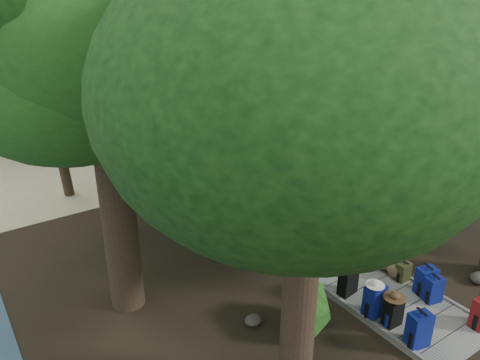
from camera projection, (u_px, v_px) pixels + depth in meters
ground at (297, 242)px, 12.57m from camera, size 120.00×120.00×0.00m
sand_beach at (99, 112)px, 24.70m from camera, size 40.00×22.00×0.02m
boardwalk at (274, 225)px, 13.30m from camera, size 2.00×12.00×0.12m
backpack_left_a at (419, 328)px, 8.72m from camera, size 0.47×0.38×0.78m
backpack_left_b at (393, 311)px, 9.27m from camera, size 0.37×0.27×0.65m
backpack_left_c at (375, 299)px, 9.51m from camera, size 0.43×0.31×0.77m
backpack_right_b at (434, 288)px, 9.95m from camera, size 0.41×0.33×0.64m
backpack_right_c at (426, 279)px, 10.19m from camera, size 0.47×0.38×0.71m
backpack_right_d at (403, 271)px, 10.69m from camera, size 0.32×0.24×0.49m
duffel_right_khaki at (388, 262)px, 11.08m from camera, size 0.56×0.69×0.40m
duffel_right_black at (366, 250)px, 11.52m from camera, size 0.73×0.89×0.49m
suitcase_on_boardwalk at (348, 280)px, 10.19m from camera, size 0.47×0.30×0.69m
lone_suitcase_on_sand at (173, 147)px, 18.66m from camera, size 0.45×0.32×0.63m
hat_brown at (395, 295)px, 9.11m from camera, size 0.44×0.44×0.13m
hat_white at (375, 282)px, 9.28m from camera, size 0.39×0.39×0.13m
kayak at (72, 151)px, 18.66m from camera, size 1.29×3.41×0.33m
sun_lounger at (218, 120)px, 22.16m from camera, size 0.87×2.00×0.62m
tree_right_b at (442, 29)px, 12.59m from camera, size 5.89×5.89×10.51m
tree_right_c at (353, 41)px, 14.03m from camera, size 5.55×5.55×9.60m
tree_right_d at (354, 31)px, 16.52m from camera, size 5.24×5.24×9.62m
tree_right_e at (268, 43)px, 19.11m from camera, size 4.54×4.54×8.18m
tree_right_f at (278, 26)px, 20.69m from camera, size 5.13×5.13×9.16m
tree_left_a at (306, 184)px, 6.40m from camera, size 4.71×4.71×7.84m
tree_left_b at (102, 71)px, 8.23m from camera, size 5.57×5.57×10.03m
tree_left_c at (103, 107)px, 11.85m from camera, size 4.05×4.05×7.04m
tree_back_a at (71, 31)px, 22.09m from camera, size 4.89×4.89×8.47m
tree_back_b at (131, 14)px, 23.98m from camera, size 5.43×5.43×9.69m
tree_back_c at (180, 9)px, 24.35m from camera, size 5.61×5.61×10.11m
palm_right_a at (273, 52)px, 16.85m from camera, size 4.77×4.77×8.13m
palm_right_b at (225, 26)px, 21.26m from camera, size 4.68×4.68×9.04m
palm_right_c at (171, 46)px, 21.32m from camera, size 4.61×4.61×7.34m
palm_left_a at (45, 91)px, 13.74m from camera, size 4.36×4.36×6.93m
rock_left_b at (253, 320)px, 9.54m from camera, size 0.35×0.32×0.19m
rock_left_c at (242, 254)px, 11.75m from camera, size 0.51×0.46×0.28m
rock_left_d at (179, 218)px, 13.68m from camera, size 0.27×0.24×0.15m
rock_right_a at (479, 278)px, 10.84m from camera, size 0.43×0.39×0.24m
rock_right_b at (386, 222)px, 13.31m from camera, size 0.45×0.40×0.25m
rock_right_c at (312, 210)px, 14.07m from camera, size 0.34×0.30×0.19m
rock_right_d at (283, 166)px, 17.25m from camera, size 0.58×0.52×0.32m
shrub_left_a at (310, 309)px, 9.23m from camera, size 1.12×1.12×1.01m
shrub_left_b at (220, 235)px, 12.05m from camera, size 0.96×0.96×0.87m
shrub_left_c at (130, 187)px, 14.65m from camera, size 1.12×1.12×1.01m
shrub_right_a at (425, 232)px, 12.11m from camera, size 1.06×1.06×0.96m
shrub_right_b at (315, 171)px, 15.58m from camera, size 1.35×1.35×1.21m
shrub_right_c at (255, 157)px, 17.59m from camera, size 0.72×0.72×0.65m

